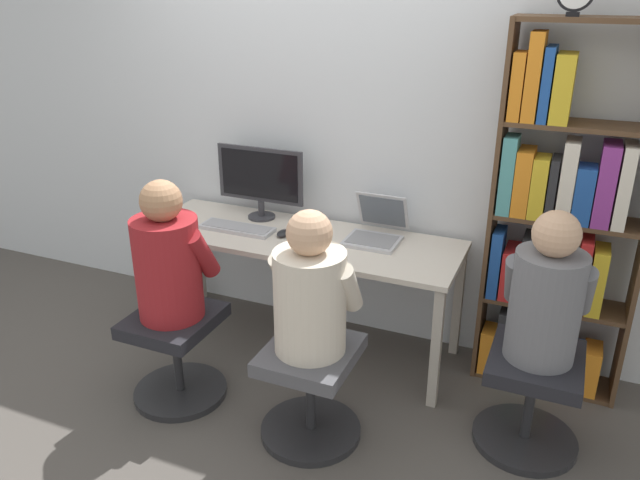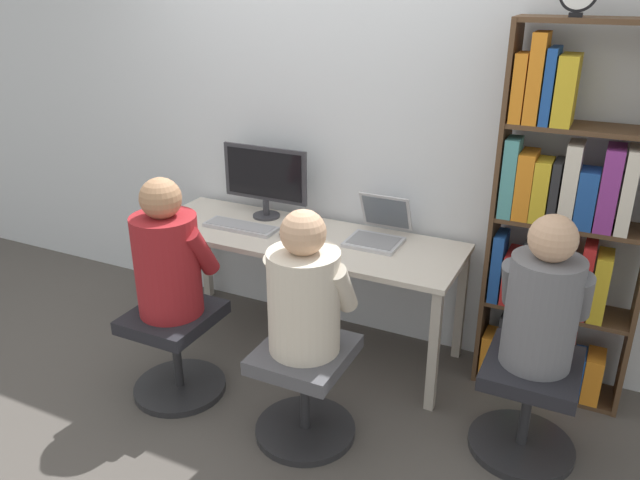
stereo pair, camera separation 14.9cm
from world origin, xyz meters
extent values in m
plane|color=#4C4742|center=(0.00, 0.00, 0.00)|extent=(14.00, 14.00, 0.00)
cube|color=silver|center=(0.00, 0.70, 1.30)|extent=(10.00, 0.05, 2.60)
cube|color=beige|center=(0.00, 0.32, 0.71)|extent=(1.89, 0.64, 0.03)
cube|color=#ADA497|center=(-0.90, 0.04, 0.35)|extent=(0.05, 0.05, 0.70)
cube|color=#ADA497|center=(0.90, 0.04, 0.35)|extent=(0.05, 0.05, 0.70)
cube|color=#ADA497|center=(-0.90, 0.60, 0.35)|extent=(0.05, 0.05, 0.70)
cube|color=#ADA497|center=(0.90, 0.60, 0.35)|extent=(0.05, 0.05, 0.70)
cylinder|color=#333338|center=(-0.34, 0.50, 0.73)|extent=(0.17, 0.17, 0.01)
cylinder|color=#333338|center=(-0.34, 0.50, 0.79)|extent=(0.04, 0.04, 0.10)
cube|color=#333338|center=(-0.34, 0.50, 1.01)|extent=(0.57, 0.02, 0.34)
cube|color=black|center=(-0.34, 0.49, 1.01)|extent=(0.51, 0.01, 0.29)
cube|color=#B7B7BC|center=(0.42, 0.39, 0.74)|extent=(0.30, 0.25, 0.02)
cube|color=gray|center=(0.42, 0.39, 0.75)|extent=(0.26, 0.20, 0.00)
cube|color=#B7B7BC|center=(0.42, 0.57, 0.86)|extent=(0.30, 0.12, 0.23)
cube|color=slate|center=(0.42, 0.56, 0.86)|extent=(0.26, 0.10, 0.20)
cube|color=#B2B2B7|center=(-0.38, 0.26, 0.74)|extent=(0.45, 0.15, 0.02)
cube|color=#97979C|center=(-0.38, 0.26, 0.75)|extent=(0.42, 0.12, 0.00)
ellipsoid|color=black|center=(-0.08, 0.28, 0.74)|extent=(0.07, 0.10, 0.03)
cylinder|color=#262628|center=(-0.39, -0.41, 0.02)|extent=(0.50, 0.50, 0.04)
cylinder|color=#262628|center=(-0.39, -0.41, 0.23)|extent=(0.05, 0.05, 0.39)
cube|color=black|center=(-0.39, -0.41, 0.46)|extent=(0.42, 0.47, 0.07)
cylinder|color=#262628|center=(0.40, -0.42, 0.02)|extent=(0.50, 0.50, 0.04)
cylinder|color=#262628|center=(0.40, -0.42, 0.23)|extent=(0.05, 0.05, 0.39)
cube|color=#4C4C51|center=(0.40, -0.42, 0.46)|extent=(0.42, 0.47, 0.07)
cylinder|color=maroon|center=(-0.39, -0.41, 0.76)|extent=(0.33, 0.33, 0.53)
sphere|color=#A87A56|center=(-0.39, -0.41, 1.12)|extent=(0.21, 0.21, 0.21)
cylinder|color=maroon|center=(-0.55, -0.34, 0.84)|extent=(0.09, 0.23, 0.30)
cylinder|color=maroon|center=(-0.23, -0.34, 0.84)|extent=(0.09, 0.23, 0.30)
cylinder|color=beige|center=(0.40, -0.42, 0.75)|extent=(0.34, 0.34, 0.50)
sphere|color=tan|center=(0.40, -0.42, 1.09)|extent=(0.21, 0.21, 0.21)
cylinder|color=beige|center=(0.24, -0.35, 0.82)|extent=(0.09, 0.22, 0.28)
cylinder|color=beige|center=(0.56, -0.35, 0.82)|extent=(0.09, 0.22, 0.28)
cube|color=#513823|center=(1.06, 0.51, 0.98)|extent=(0.02, 0.26, 1.95)
cube|color=#513823|center=(1.43, 0.51, 0.01)|extent=(0.71, 0.25, 0.02)
cube|color=#513823|center=(1.43, 0.51, 0.49)|extent=(0.71, 0.25, 0.02)
cube|color=#513823|center=(1.43, 0.51, 0.98)|extent=(0.71, 0.25, 0.02)
cube|color=#513823|center=(1.43, 0.51, 1.46)|extent=(0.71, 0.25, 0.02)
cube|color=#513823|center=(1.43, 0.51, 1.94)|extent=(0.71, 0.25, 0.02)
cube|color=orange|center=(1.12, 0.47, 0.15)|extent=(0.08, 0.16, 0.26)
cube|color=#262628|center=(1.19, 0.48, 0.22)|extent=(0.06, 0.19, 0.40)
cube|color=#2D8C47|center=(1.27, 0.48, 0.17)|extent=(0.07, 0.20, 0.29)
cube|color=silver|center=(1.35, 0.49, 0.19)|extent=(0.06, 0.21, 0.33)
cube|color=gold|center=(1.44, 0.47, 0.17)|extent=(0.09, 0.17, 0.29)
cube|color=red|center=(1.52, 0.47, 0.19)|extent=(0.06, 0.16, 0.34)
cube|color=#1E4C9E|center=(1.59, 0.47, 0.15)|extent=(0.06, 0.17, 0.26)
cube|color=orange|center=(1.66, 0.48, 0.16)|extent=(0.09, 0.18, 0.27)
cube|color=#1E4C9E|center=(1.11, 0.47, 0.70)|extent=(0.06, 0.17, 0.38)
cube|color=red|center=(1.19, 0.49, 0.64)|extent=(0.08, 0.22, 0.28)
cube|color=#262628|center=(1.25, 0.48, 0.69)|extent=(0.04, 0.20, 0.37)
cube|color=#1E4C9E|center=(1.31, 0.47, 0.64)|extent=(0.06, 0.16, 0.27)
cube|color=orange|center=(1.40, 0.48, 0.68)|extent=(0.08, 0.19, 0.35)
cube|color=red|center=(1.47, 0.49, 0.65)|extent=(0.07, 0.21, 0.28)
cube|color=red|center=(1.54, 0.48, 0.70)|extent=(0.06, 0.19, 0.40)
cube|color=gold|center=(1.62, 0.48, 0.68)|extent=(0.07, 0.19, 0.35)
cube|color=teal|center=(1.11, 0.46, 1.19)|extent=(0.07, 0.15, 0.40)
cube|color=orange|center=(1.19, 0.48, 1.16)|extent=(0.08, 0.20, 0.34)
cube|color=gold|center=(1.27, 0.47, 1.14)|extent=(0.07, 0.17, 0.31)
cube|color=#262628|center=(1.34, 0.47, 1.15)|extent=(0.04, 0.18, 0.31)
cube|color=silver|center=(1.40, 0.48, 1.19)|extent=(0.07, 0.19, 0.40)
cube|color=#1E4C9E|center=(1.48, 0.46, 1.13)|extent=(0.09, 0.16, 0.29)
cube|color=#8C338C|center=(1.57, 0.49, 1.19)|extent=(0.08, 0.21, 0.40)
cube|color=silver|center=(1.65, 0.49, 1.19)|extent=(0.06, 0.21, 0.41)
cube|color=orange|center=(1.11, 0.46, 1.63)|extent=(0.06, 0.15, 0.32)
cube|color=orange|center=(1.18, 0.47, 1.68)|extent=(0.07, 0.17, 0.42)
cube|color=#1E4C9E|center=(1.24, 0.49, 1.65)|extent=(0.04, 0.21, 0.35)
cube|color=gold|center=(1.31, 0.49, 1.63)|extent=(0.09, 0.22, 0.32)
cube|color=black|center=(1.31, 0.44, 1.96)|extent=(0.06, 0.03, 0.02)
cylinder|color=#262628|center=(1.39, -0.07, 0.02)|extent=(0.50, 0.50, 0.04)
cylinder|color=#262628|center=(1.39, -0.07, 0.23)|extent=(0.05, 0.05, 0.39)
cube|color=black|center=(1.39, -0.07, 0.46)|extent=(0.42, 0.47, 0.07)
cylinder|color=slate|center=(1.39, -0.07, 0.76)|extent=(0.31, 0.31, 0.52)
sphere|color=tan|center=(1.39, -0.07, 1.11)|extent=(0.21, 0.21, 0.21)
cylinder|color=slate|center=(1.24, 0.01, 0.83)|extent=(0.09, 0.22, 0.29)
cylinder|color=slate|center=(1.54, 0.01, 0.83)|extent=(0.09, 0.22, 0.29)
camera|label=1|loc=(1.43, -2.72, 2.11)|focal=35.00mm
camera|label=2|loc=(1.56, -2.66, 2.11)|focal=35.00mm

